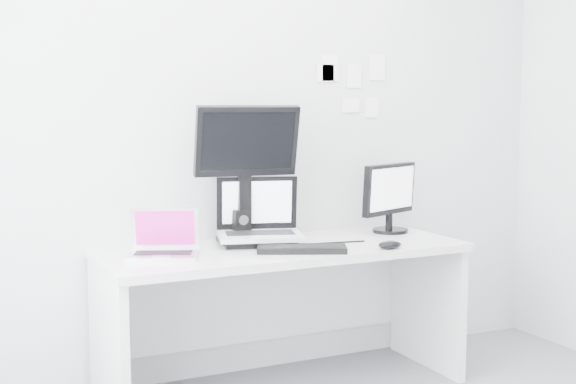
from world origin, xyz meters
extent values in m
plane|color=silver|center=(0.00, 1.60, 1.35)|extent=(3.60, 0.00, 3.60)
cube|color=silver|center=(0.00, 1.25, 0.36)|extent=(1.80, 0.70, 0.73)
cube|color=silver|center=(-0.62, 1.22, 0.85)|extent=(0.38, 0.34, 0.24)
cube|color=black|center=(-0.13, 1.48, 0.81)|extent=(0.09, 0.09, 0.16)
cube|color=silver|center=(-0.09, 1.33, 0.90)|extent=(0.49, 0.42, 0.34)
cube|color=black|center=(-0.12, 1.43, 1.09)|extent=(0.54, 0.24, 0.71)
cube|color=black|center=(0.71, 1.38, 0.92)|extent=(0.47, 0.34, 0.39)
cube|color=black|center=(0.02, 1.08, 0.74)|extent=(0.45, 0.31, 0.03)
ellipsoid|color=black|center=(0.44, 0.96, 0.75)|extent=(0.12, 0.08, 0.04)
cube|color=white|center=(0.45, 1.59, 1.62)|extent=(0.10, 0.00, 0.14)
cube|color=white|center=(0.60, 1.59, 1.58)|extent=(0.09, 0.00, 0.13)
cube|color=white|center=(0.75, 1.59, 1.63)|extent=(0.10, 0.00, 0.14)
cube|color=white|center=(0.58, 1.59, 1.42)|extent=(0.11, 0.00, 0.08)
cube|color=white|center=(0.42, 1.59, 1.59)|extent=(0.11, 0.00, 0.10)
cube|color=white|center=(0.72, 1.59, 1.41)|extent=(0.09, 0.00, 0.11)
camera|label=1|loc=(-1.63, -2.21, 1.43)|focal=49.15mm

